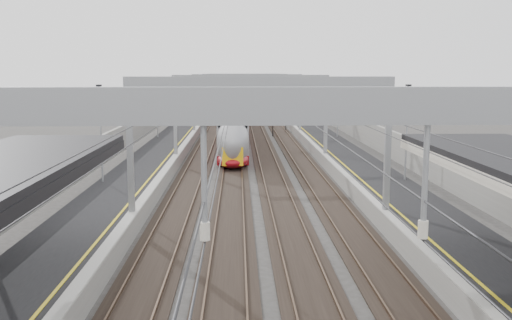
{
  "coord_description": "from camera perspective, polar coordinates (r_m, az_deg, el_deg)",
  "views": [
    {
      "loc": [
        -1.04,
        -5.53,
        7.79
      ],
      "look_at": [
        0.0,
        27.89,
        2.65
      ],
      "focal_mm": 40.0,
      "sensor_mm": 36.0,
      "label": 1
    }
  ],
  "objects": [
    {
      "name": "platform_left",
      "position": [
        51.53,
        -9.52,
        0.49
      ],
      "size": [
        4.0,
        120.0,
        1.0
      ],
      "primitive_type": "cube",
      "color": "black",
      "rests_on": "ground"
    },
    {
      "name": "tracks",
      "position": [
        51.13,
        -0.59,
        0.04
      ],
      "size": [
        11.4,
        140.0,
        0.2
      ],
      "color": "black",
      "rests_on": "ground"
    },
    {
      "name": "platform_right",
      "position": [
        51.85,
        8.28,
        0.57
      ],
      "size": [
        4.0,
        120.0,
        1.0
      ],
      "primitive_type": "cube",
      "color": "black",
      "rests_on": "ground"
    },
    {
      "name": "overbridge",
      "position": [
        105.57,
        -1.22,
        7.39
      ],
      "size": [
        22.0,
        2.2,
        6.9
      ],
      "color": "gray",
      "rests_on": "ground"
    },
    {
      "name": "wall_right",
      "position": [
        52.36,
        11.76,
        1.77
      ],
      "size": [
        0.3,
        120.0,
        3.2
      ],
      "primitive_type": "cube",
      "color": "gray",
      "rests_on": "ground"
    },
    {
      "name": "signal_red_near",
      "position": [
        70.07,
        1.7,
        4.34
      ],
      "size": [
        0.32,
        0.32,
        3.48
      ],
      "color": "black",
      "rests_on": "ground"
    },
    {
      "name": "train",
      "position": [
        66.76,
        -2.17,
        3.81
      ],
      "size": [
        2.64,
        48.1,
        4.18
      ],
      "color": "maroon",
      "rests_on": "ground"
    },
    {
      "name": "signal_red_far",
      "position": [
        77.35,
        3.01,
        4.75
      ],
      "size": [
        0.32,
        0.32,
        3.48
      ],
      "color": "black",
      "rests_on": "ground"
    },
    {
      "name": "overhead_line",
      "position": [
        57.18,
        -0.74,
        7.09
      ],
      "size": [
        13.0,
        140.0,
        6.6
      ],
      "color": "gray",
      "rests_on": "platform_left"
    },
    {
      "name": "signal_green",
      "position": [
        73.52,
        -5.03,
        4.52
      ],
      "size": [
        0.32,
        0.32,
        3.48
      ],
      "color": "black",
      "rests_on": "ground"
    },
    {
      "name": "wall_left",
      "position": [
        51.92,
        -13.06,
        1.67
      ],
      "size": [
        0.3,
        120.0,
        3.2
      ],
      "primitive_type": "cube",
      "color": "gray",
      "rests_on": "ground"
    }
  ]
}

